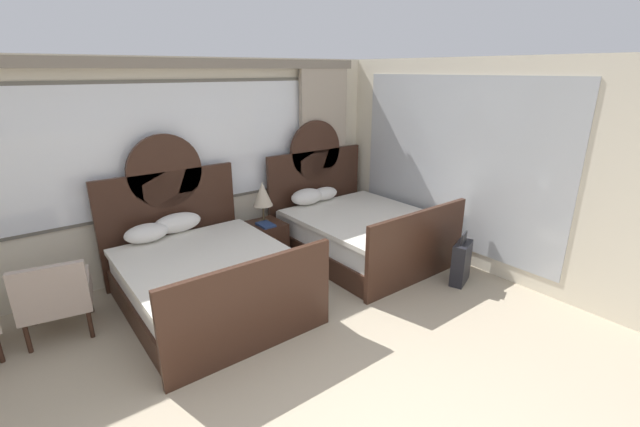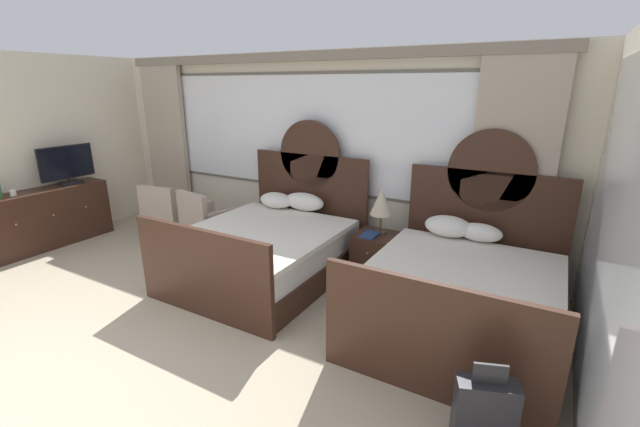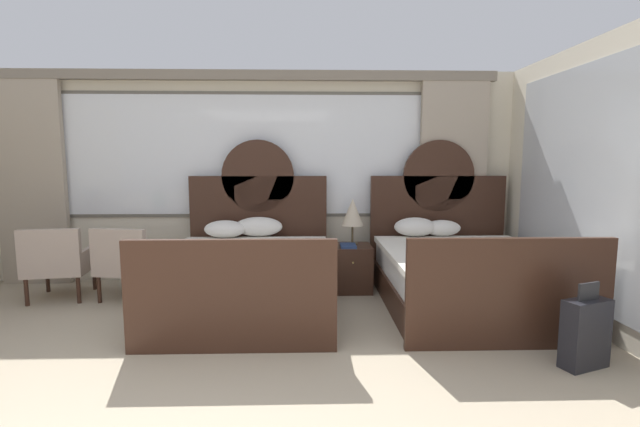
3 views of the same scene
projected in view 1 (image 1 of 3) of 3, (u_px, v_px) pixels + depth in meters
The scene contains 9 objects.
wall_back_window at pixel (145, 167), 5.13m from camera, with size 6.90×0.22×2.70m.
wall_right_mirror at pixel (473, 167), 5.50m from camera, with size 0.08×4.51×2.70m.
bed_near_window at pixel (205, 275), 4.71m from camera, with size 1.73×2.14×1.83m.
bed_near_mirror at pixel (357, 230), 6.04m from camera, with size 1.73×2.14×1.83m.
nightstand_between_beds at pixel (266, 242), 5.88m from camera, with size 0.49×0.51×0.55m.
table_lamp_on_nightstand at pixel (263, 194), 5.72m from camera, with size 0.27×0.27×0.56m.
book_on_nightstand at pixel (266, 225), 5.69m from camera, with size 0.18×0.26×0.03m.
armchair_by_window_left at pixel (55, 296), 4.14m from camera, with size 0.72×0.72×0.84m.
suitcase_on_floor at pixel (461, 263), 5.26m from camera, with size 0.40×0.28×0.66m.
Camera 1 is at (-1.40, -1.38, 2.55)m, focal length 23.72 mm.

